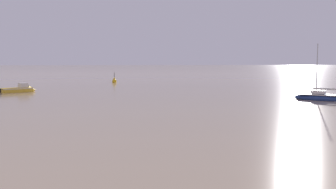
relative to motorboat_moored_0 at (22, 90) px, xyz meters
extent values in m
cube|color=gold|center=(-0.67, -0.48, -0.08)|extent=(4.71, 4.10, 0.88)
cone|color=gold|center=(1.23, 0.88, -0.08)|extent=(2.16, 2.24, 1.76)
cube|color=silver|center=(-0.63, -0.45, 0.25)|extent=(4.81, 4.19, 0.10)
cube|color=silver|center=(0.20, 0.14, 0.70)|extent=(1.68, 1.75, 0.68)
cube|color=#384751|center=(0.63, 0.45, 0.75)|extent=(0.97, 1.23, 0.54)
cube|color=black|center=(-2.44, -1.74, 0.05)|extent=(0.43, 0.44, 0.62)
ellipsoid|color=navy|center=(38.66, -16.21, -0.09)|extent=(6.06, 5.50, 1.08)
cube|color=silver|center=(38.66, -16.21, 0.35)|extent=(5.21, 4.75, 0.11)
cube|color=silver|center=(38.41, -16.01, 0.65)|extent=(1.85, 1.79, 0.39)
cylinder|color=#B7BABF|center=(38.22, -15.85, 3.42)|extent=(0.11, 0.11, 5.94)
cylinder|color=beige|center=(39.26, -16.71, 1.05)|extent=(2.78, 2.37, 0.22)
cylinder|color=gold|center=(12.98, 24.00, -0.13)|extent=(0.90, 0.90, 0.70)
cone|color=gold|center=(12.98, 24.00, 0.57)|extent=(0.72, 0.72, 0.70)
cylinder|color=black|center=(12.98, 24.00, 1.37)|extent=(0.10, 0.10, 0.90)
camera|label=1|loc=(15.86, -60.27, 4.37)|focal=41.82mm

